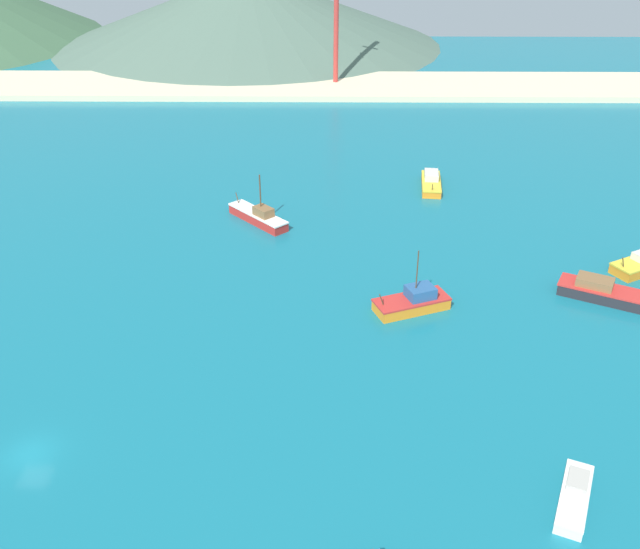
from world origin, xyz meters
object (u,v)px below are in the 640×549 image
fishing_boat_5 (603,292)px  radio_tower (336,6)px  fishing_boat_2 (431,182)px  fishing_boat_6 (575,496)px  fishing_boat_1 (413,302)px  fishing_boat_0 (259,216)px

fishing_boat_5 → radio_tower: (-28.80, 89.19, 16.00)m
fishing_boat_2 → fishing_boat_6: 61.69m
fishing_boat_1 → radio_tower: radio_tower is taller
fishing_boat_0 → fishing_boat_6: bearing=-60.4°
fishing_boat_1 → fishing_boat_6: bearing=-71.2°
fishing_boat_6 → radio_tower: 121.09m
fishing_boat_1 → fishing_boat_2: bearing=79.7°
fishing_boat_6 → fishing_boat_0: bearing=119.6°
fishing_boat_1 → fishing_boat_0: bearing=130.3°
fishing_boat_2 → fishing_boat_5: size_ratio=0.86×
fishing_boat_5 → fishing_boat_6: (-11.91, -29.61, -0.23)m
fishing_boat_0 → fishing_boat_2: (24.78, 12.54, -0.09)m
fishing_boat_0 → fishing_boat_2: bearing=26.8°
fishing_boat_1 → fishing_boat_5: 21.34m
fishing_boat_2 → fishing_boat_5: fishing_boat_5 is taller
fishing_boat_0 → radio_tower: (10.94, 69.73, 16.02)m
fishing_boat_0 → fishing_boat_1: size_ratio=1.05×
fishing_boat_5 → radio_tower: bearing=107.9°
fishing_boat_2 → radio_tower: 61.01m
fishing_boat_1 → fishing_boat_6: 28.76m
radio_tower → fishing_boat_1: bearing=-85.3°
fishing_boat_5 → fishing_boat_1: bearing=-173.6°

